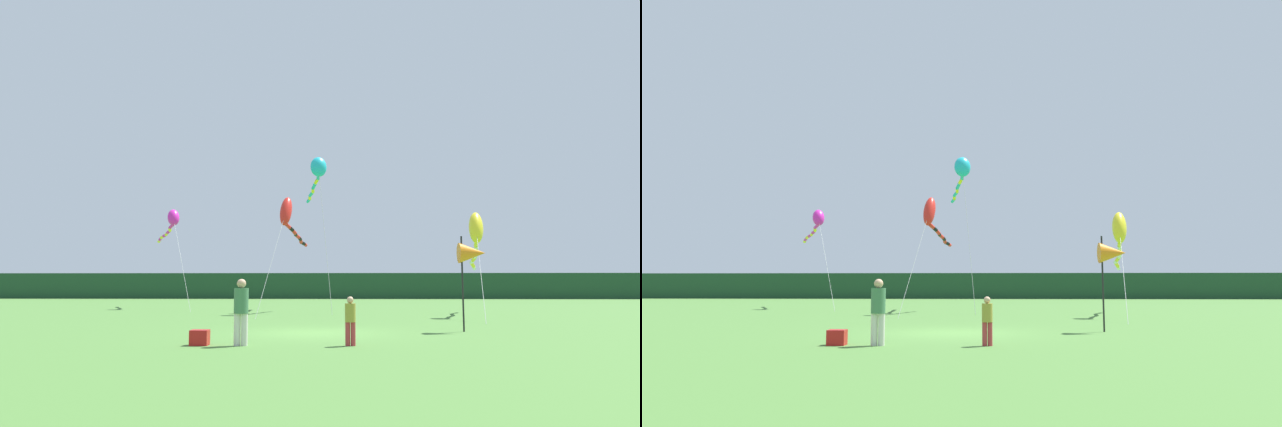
{
  "view_description": "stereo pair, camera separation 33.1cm",
  "coord_description": "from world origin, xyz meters",
  "views": [
    {
      "loc": [
        0.85,
        -18.87,
        1.58
      ],
      "look_at": [
        0.0,
        6.0,
        4.68
      ],
      "focal_mm": 31.92,
      "sensor_mm": 36.0,
      "label": 1
    },
    {
      "loc": [
        1.18,
        -18.86,
        1.58
      ],
      "look_at": [
        0.0,
        6.0,
        4.68
      ],
      "focal_mm": 31.92,
      "sensor_mm": 36.0,
      "label": 2
    }
  ],
  "objects": [
    {
      "name": "cooler_box",
      "position": [
        -2.8,
        -3.91,
        0.2
      ],
      "size": [
        0.46,
        0.41,
        0.4
      ],
      "primitive_type": "cube",
      "color": "red",
      "rests_on": "ground"
    },
    {
      "name": "person_adult",
      "position": [
        -1.71,
        -3.99,
        0.96
      ],
      "size": [
        0.38,
        0.38,
        1.72
      ],
      "color": "silver",
      "rests_on": "ground"
    },
    {
      "name": "ground_plane",
      "position": [
        0.0,
        0.0,
        0.0
      ],
      "size": [
        120.0,
        120.0,
        0.0
      ],
      "primitive_type": "plane",
      "color": "#477533"
    },
    {
      "name": "kite_magenta",
      "position": [
        -10.41,
        18.7,
        5.78
      ],
      "size": [
        4.79,
        8.45,
        6.68
      ],
      "color": "#B2B2B2",
      "rests_on": "ground"
    },
    {
      "name": "kite_red",
      "position": [
        -1.97,
        12.13,
        5.31
      ],
      "size": [
        1.93,
        8.33,
        6.47
      ],
      "color": "#B2B2B2",
      "rests_on": "ground"
    },
    {
      "name": "distant_treeline",
      "position": [
        0.0,
        45.0,
        1.39
      ],
      "size": [
        108.0,
        3.36,
        2.78
      ],
      "primitive_type": "cube",
      "color": "#1E4228",
      "rests_on": "ground"
    },
    {
      "name": "person_child",
      "position": [
        1.13,
        -3.92,
        0.7
      ],
      "size": [
        0.28,
        0.28,
        1.26
      ],
      "color": "#B23338",
      "rests_on": "ground"
    },
    {
      "name": "kite_yellow",
      "position": [
        7.65,
        9.6,
        4.11
      ],
      "size": [
        2.08,
        10.15,
        5.32
      ],
      "color": "#B2B2B2",
      "rests_on": "ground"
    },
    {
      "name": "banner_flag_pole",
      "position": [
        5.35,
        0.62,
        2.6
      ],
      "size": [
        0.9,
        0.7,
        3.21
      ],
      "color": "black",
      "rests_on": "ground"
    },
    {
      "name": "kite_cyan",
      "position": [
        -0.45,
        14.91,
        8.38
      ],
      "size": [
        1.85,
        8.01,
        9.25
      ],
      "color": "#B2B2B2",
      "rests_on": "ground"
    }
  ]
}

